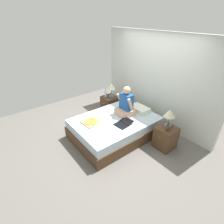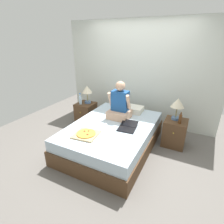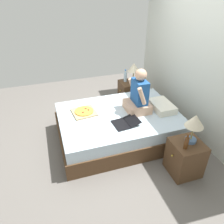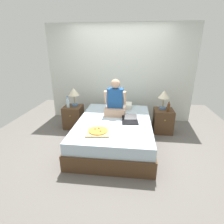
% 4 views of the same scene
% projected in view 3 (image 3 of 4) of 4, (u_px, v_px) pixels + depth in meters
% --- Properties ---
extents(ground_plane, '(5.84, 5.84, 0.00)m').
position_uv_depth(ground_plane, '(119.00, 137.00, 4.11)').
color(ground_plane, '#66605B').
extents(wall_back, '(3.84, 0.12, 2.50)m').
position_uv_depth(wall_back, '(197.00, 65.00, 3.82)').
color(wall_back, silver).
rests_on(wall_back, ground).
extents(bed, '(1.52, 2.14, 0.51)m').
position_uv_depth(bed, '(119.00, 126.00, 3.98)').
color(bed, '#4C331E').
rests_on(bed, ground).
extents(nightstand_left, '(0.44, 0.47, 0.55)m').
position_uv_depth(nightstand_left, '(130.00, 93.00, 5.02)').
color(nightstand_left, '#4C331E').
rests_on(nightstand_left, ground).
extents(lamp_on_left_nightstand, '(0.26, 0.26, 0.45)m').
position_uv_depth(lamp_on_left_nightstand, '(134.00, 69.00, 4.68)').
color(lamp_on_left_nightstand, '#4C6B93').
rests_on(lamp_on_left_nightstand, nightstand_left).
extents(water_bottle, '(0.07, 0.07, 0.28)m').
position_uv_depth(water_bottle, '(125.00, 77.00, 4.86)').
color(water_bottle, silver).
rests_on(water_bottle, nightstand_left).
extents(nightstand_right, '(0.44, 0.47, 0.55)m').
position_uv_depth(nightstand_right, '(185.00, 158.00, 3.25)').
color(nightstand_right, '#4C331E').
rests_on(nightstand_right, ground).
extents(lamp_on_right_nightstand, '(0.26, 0.26, 0.45)m').
position_uv_depth(lamp_on_right_nightstand, '(195.00, 123.00, 2.96)').
color(lamp_on_right_nightstand, '#4C6B93').
rests_on(lamp_on_right_nightstand, nightstand_right).
extents(beer_bottle, '(0.06, 0.06, 0.23)m').
position_uv_depth(beer_bottle, '(186.00, 143.00, 2.97)').
color(beer_bottle, '#512D14').
rests_on(beer_bottle, nightstand_right).
extents(pillow, '(0.52, 0.34, 0.12)m').
position_uv_depth(pillow, '(162.00, 106.00, 3.95)').
color(pillow, silver).
rests_on(pillow, bed).
extents(person_seated, '(0.47, 0.40, 0.78)m').
position_uv_depth(person_seated, '(139.00, 96.00, 3.79)').
color(person_seated, tan).
rests_on(person_seated, bed).
extents(laptop, '(0.35, 0.44, 0.07)m').
position_uv_depth(laptop, '(124.00, 123.00, 3.56)').
color(laptop, black).
rests_on(laptop, bed).
extents(pizza_box, '(0.44, 0.44, 0.05)m').
position_uv_depth(pizza_box, '(84.00, 112.00, 3.86)').
color(pizza_box, tan).
rests_on(pizza_box, bed).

